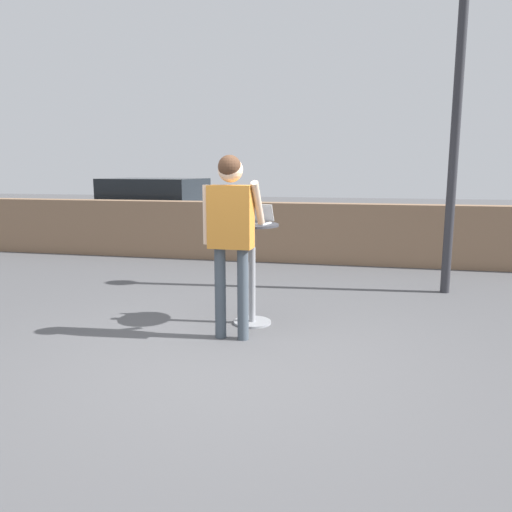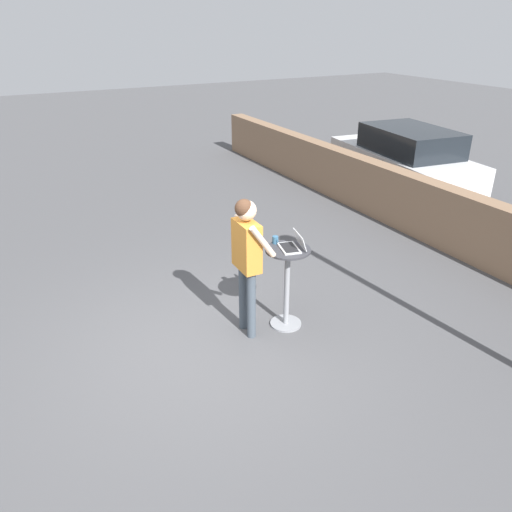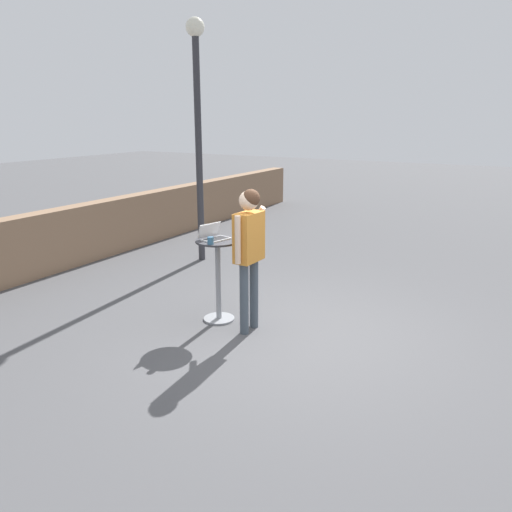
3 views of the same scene
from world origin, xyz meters
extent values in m
plane|color=#4C4C4F|center=(0.00, 0.00, 0.00)|extent=(50.00, 50.00, 0.00)
cube|color=#84664C|center=(0.00, 4.87, 0.53)|extent=(17.86, 0.35, 1.06)
cylinder|color=gray|center=(-0.01, 1.14, 0.01)|extent=(0.41, 0.41, 0.03)
cylinder|color=gray|center=(-0.01, 1.14, 0.54)|extent=(0.07, 0.07, 1.04)
cylinder|color=#333338|center=(-0.01, 1.14, 1.08)|extent=(0.56, 0.56, 0.02)
cube|color=silver|center=(-0.01, 1.16, 1.10)|extent=(0.39, 0.29, 0.02)
cube|color=black|center=(-0.01, 1.16, 1.11)|extent=(0.34, 0.24, 0.00)
cube|color=silver|center=(0.02, 1.29, 1.20)|extent=(0.36, 0.15, 0.18)
cube|color=white|center=(0.02, 1.29, 1.20)|extent=(0.33, 0.13, 0.16)
cylinder|color=#336084|center=(-0.24, 1.09, 1.14)|extent=(0.08, 0.08, 0.09)
torus|color=#336084|center=(-0.19, 1.09, 1.14)|extent=(0.04, 0.01, 0.04)
cylinder|color=#424C56|center=(-0.22, 0.63, 0.45)|extent=(0.11, 0.11, 0.91)
cylinder|color=#424C56|center=(0.01, 0.62, 0.45)|extent=(0.11, 0.11, 0.91)
cube|color=orange|center=(-0.10, 0.62, 1.21)|extent=(0.42, 0.22, 0.60)
sphere|color=beige|center=(-0.10, 0.62, 1.65)|extent=(0.24, 0.24, 0.24)
sphere|color=#472D1E|center=(-0.11, 0.60, 1.68)|extent=(0.22, 0.22, 0.22)
cylinder|color=beige|center=(-0.35, 0.63, 1.23)|extent=(0.07, 0.07, 0.57)
cylinder|color=beige|center=(0.14, 0.70, 1.34)|extent=(0.08, 0.34, 0.44)
cube|color=silver|center=(-3.66, 6.51, 0.58)|extent=(4.05, 2.07, 0.62)
cube|color=black|center=(-3.47, 6.48, 1.17)|extent=(2.29, 1.66, 0.55)
cylinder|color=black|center=(-4.95, 5.90, 0.31)|extent=(0.63, 0.29, 0.61)
cylinder|color=black|center=(-4.76, 7.41, 0.31)|extent=(0.63, 0.29, 0.61)
cylinder|color=black|center=(-2.56, 5.60, 0.31)|extent=(0.63, 0.29, 0.61)
cylinder|color=black|center=(-2.37, 7.11, 0.31)|extent=(0.63, 0.29, 0.61)
cylinder|color=#2D2D33|center=(2.25, 3.04, 1.96)|extent=(0.12, 0.12, 3.91)
camera|label=1|loc=(1.14, -3.96, 1.67)|focal=35.00mm
camera|label=2|loc=(4.66, -1.83, 3.64)|focal=35.00mm
camera|label=3|loc=(-5.12, -2.34, 2.61)|focal=35.00mm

